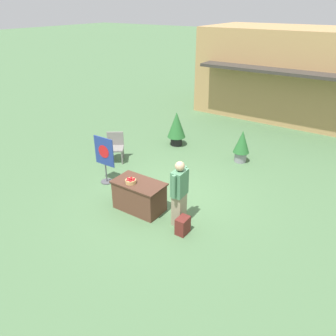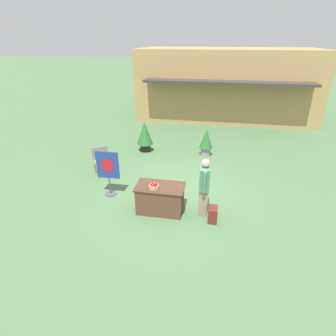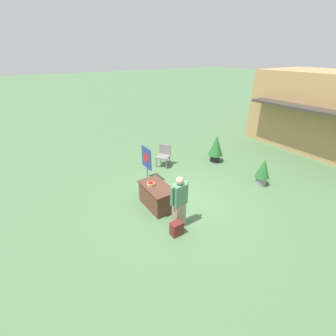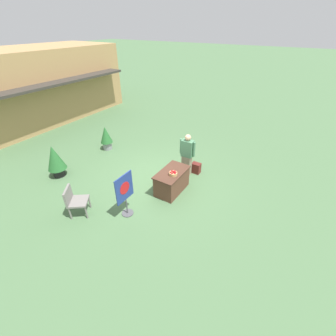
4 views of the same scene
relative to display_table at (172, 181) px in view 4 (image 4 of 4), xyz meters
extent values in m
plane|color=#4C7047|center=(0.26, 0.76, -0.40)|extent=(120.00, 120.00, 0.00)
cube|color=tan|center=(1.80, 10.44, 1.53)|extent=(9.96, 4.21, 3.85)
cube|color=#38332D|center=(1.80, 7.89, 1.99)|extent=(8.47, 0.90, 0.12)
cube|color=brown|center=(0.00, 0.00, -0.02)|extent=(1.24, 0.71, 0.75)
cube|color=#492C20|center=(0.00, 0.00, 0.37)|extent=(1.32, 0.75, 0.04)
cylinder|color=tan|center=(-0.14, -0.13, 0.44)|extent=(0.27, 0.27, 0.10)
sphere|color=#A30F14|center=(-0.06, -0.14, 0.48)|extent=(0.08, 0.08, 0.08)
sphere|color=#A30F14|center=(-0.09, -0.07, 0.48)|extent=(0.08, 0.08, 0.08)
sphere|color=#A30F14|center=(-0.18, -0.06, 0.48)|extent=(0.08, 0.08, 0.08)
sphere|color=red|center=(-0.22, -0.13, 0.48)|extent=(0.08, 0.08, 0.08)
sphere|color=red|center=(-0.17, -0.21, 0.48)|extent=(0.08, 0.08, 0.08)
sphere|color=red|center=(-0.09, -0.20, 0.48)|extent=(0.08, 0.08, 0.08)
sphere|color=#A30F14|center=(-0.13, -0.15, 0.52)|extent=(0.08, 0.08, 0.08)
cube|color=gray|center=(1.18, 0.05, 0.01)|extent=(0.26, 0.35, 0.81)
cube|color=#4C7F5B|center=(1.18, 0.05, 0.73)|extent=(0.28, 0.43, 0.63)
sphere|color=tan|center=(1.18, 0.05, 1.16)|extent=(0.22, 0.22, 0.22)
cylinder|color=#4C7F5B|center=(1.19, -0.21, 0.75)|extent=(0.09, 0.09, 0.58)
cylinder|color=#4C7F5B|center=(1.16, 0.31, 0.75)|extent=(0.09, 0.09, 0.58)
cube|color=maroon|center=(1.46, -0.23, -0.19)|extent=(0.24, 0.34, 0.42)
cylinder|color=#4C4C51|center=(-1.71, 0.56, -0.38)|extent=(0.36, 0.36, 0.03)
cylinder|color=#4C4C51|center=(-1.71, 0.56, -0.09)|extent=(0.04, 0.04, 0.55)
cube|color=navy|center=(-1.71, 0.56, 0.61)|extent=(0.70, 0.03, 0.86)
cylinder|color=red|center=(-1.71, 0.54, 0.61)|extent=(0.39, 0.01, 0.39)
cylinder|color=gray|center=(-2.12, 1.75, -0.18)|extent=(0.05, 0.05, 0.44)
cylinder|color=gray|center=(-2.50, 1.47, -0.18)|extent=(0.05, 0.05, 0.44)
cylinder|color=gray|center=(-2.40, 2.13, -0.18)|extent=(0.05, 0.05, 0.44)
cylinder|color=gray|center=(-2.78, 1.85, -0.18)|extent=(0.05, 0.05, 0.44)
cube|color=gray|center=(-2.45, 1.80, 0.08)|extent=(0.77, 0.77, 0.06)
cube|color=gray|center=(-2.60, 1.99, 0.34)|extent=(0.48, 0.38, 0.46)
cylinder|color=black|center=(-1.52, 4.14, -0.23)|extent=(0.43, 0.43, 0.33)
cone|color=#28662D|center=(-1.52, 4.14, 0.40)|extent=(0.67, 0.67, 0.95)
cylinder|color=gray|center=(1.05, 4.14, -0.23)|extent=(0.40, 0.40, 0.34)
cone|color=#28662D|center=(1.05, 4.14, 0.32)|extent=(0.54, 0.54, 0.76)
camera|label=1|loc=(4.61, -5.53, 4.46)|focal=35.00mm
camera|label=2|loc=(1.29, -5.98, 4.00)|focal=28.00mm
camera|label=3|loc=(5.40, -3.12, 4.27)|focal=24.00mm
camera|label=4|loc=(-5.34, -3.19, 4.60)|focal=24.00mm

